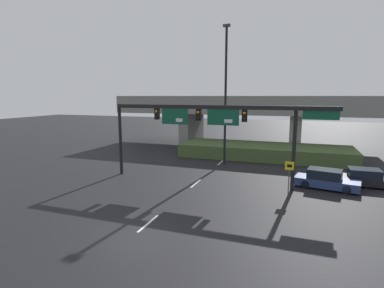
{
  "coord_description": "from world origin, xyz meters",
  "views": [
    {
      "loc": [
        7.66,
        -12.43,
        7.09
      ],
      "look_at": [
        0.0,
        9.08,
        3.42
      ],
      "focal_mm": 28.0,
      "sensor_mm": 36.0,
      "label": 1
    }
  ],
  "objects_px": {
    "parked_sedan_near_right": "(326,180)",
    "parked_sedan_mid_right": "(366,178)",
    "highway_light_pole_near": "(226,93)",
    "speed_limit_sign": "(289,173)",
    "signal_gantry": "(210,119)"
  },
  "relations": [
    {
      "from": "speed_limit_sign",
      "to": "highway_light_pole_near",
      "type": "height_order",
      "value": "highway_light_pole_near"
    },
    {
      "from": "highway_light_pole_near",
      "to": "parked_sedan_near_right",
      "type": "xyz_separation_m",
      "value": [
        9.37,
        -5.51,
        -6.71
      ]
    },
    {
      "from": "signal_gantry",
      "to": "parked_sedan_near_right",
      "type": "relative_size",
      "value": 3.7
    },
    {
      "from": "speed_limit_sign",
      "to": "highway_light_pole_near",
      "type": "xyz_separation_m",
      "value": [
        -6.69,
        8.41,
        5.72
      ]
    },
    {
      "from": "highway_light_pole_near",
      "to": "parked_sedan_near_right",
      "type": "height_order",
      "value": "highway_light_pole_near"
    },
    {
      "from": "parked_sedan_mid_right",
      "to": "speed_limit_sign",
      "type": "bearing_deg",
      "value": -140.83
    },
    {
      "from": "signal_gantry",
      "to": "parked_sedan_near_right",
      "type": "xyz_separation_m",
      "value": [
        8.92,
        1.5,
        -4.56
      ]
    },
    {
      "from": "parked_sedan_mid_right",
      "to": "highway_light_pole_near",
      "type": "bearing_deg",
      "value": 163.12
    },
    {
      "from": "highway_light_pole_near",
      "to": "parked_sedan_near_right",
      "type": "relative_size",
      "value": 2.86
    },
    {
      "from": "signal_gantry",
      "to": "parked_sedan_mid_right",
      "type": "relative_size",
      "value": 4.1
    },
    {
      "from": "speed_limit_sign",
      "to": "parked_sedan_mid_right",
      "type": "height_order",
      "value": "speed_limit_sign"
    },
    {
      "from": "speed_limit_sign",
      "to": "parked_sedan_near_right",
      "type": "relative_size",
      "value": 0.52
    },
    {
      "from": "speed_limit_sign",
      "to": "signal_gantry",
      "type": "bearing_deg",
      "value": 167.35
    },
    {
      "from": "signal_gantry",
      "to": "parked_sedan_mid_right",
      "type": "xyz_separation_m",
      "value": [
        11.95,
        3.24,
        -4.6
      ]
    },
    {
      "from": "parked_sedan_near_right",
      "to": "parked_sedan_mid_right",
      "type": "bearing_deg",
      "value": 40.92
    }
  ]
}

